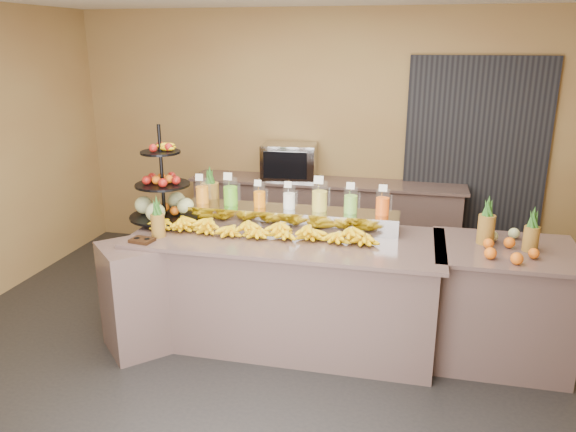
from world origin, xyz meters
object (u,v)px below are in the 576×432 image
(condiment_caddy, at_px, (142,240))
(oven_warmer, at_px, (289,161))
(fruit_stand, at_px, (168,197))
(banana_heap, at_px, (261,227))
(right_fruit_pile, at_px, (507,242))
(pitcher_tray, at_px, (289,217))

(condiment_caddy, bearing_deg, oven_warmer, 74.34)
(condiment_caddy, relative_size, oven_warmer, 0.29)
(fruit_stand, height_order, condiment_caddy, fruit_stand)
(banana_heap, relative_size, fruit_stand, 2.33)
(condiment_caddy, relative_size, right_fruit_pile, 0.40)
(pitcher_tray, height_order, banana_heap, banana_heap)
(banana_heap, height_order, oven_warmer, oven_warmer)
(banana_heap, distance_m, right_fruit_pile, 1.89)
(right_fruit_pile, bearing_deg, banana_heap, -178.11)
(pitcher_tray, distance_m, banana_heap, 0.34)
(pitcher_tray, relative_size, right_fruit_pile, 4.29)
(fruit_stand, bearing_deg, condiment_caddy, -76.08)
(pitcher_tray, height_order, fruit_stand, fruit_stand)
(banana_heap, bearing_deg, fruit_stand, 169.30)
(condiment_caddy, bearing_deg, right_fruit_pile, 8.87)
(banana_heap, height_order, fruit_stand, fruit_stand)
(banana_heap, distance_m, oven_warmer, 1.98)
(condiment_caddy, height_order, right_fruit_pile, right_fruit_pile)
(banana_heap, relative_size, oven_warmer, 3.26)
(fruit_stand, bearing_deg, banana_heap, 1.59)
(pitcher_tray, relative_size, fruit_stand, 2.19)
(right_fruit_pile, bearing_deg, pitcher_tray, 172.26)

